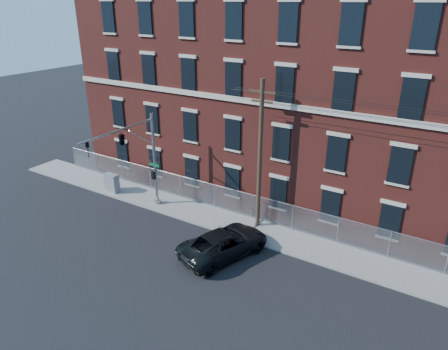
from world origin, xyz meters
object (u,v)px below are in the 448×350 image
at_px(pickup_truck, 224,243).
at_px(utility_cabinet, 112,183).
at_px(traffic_signal_mast, 130,146).
at_px(utility_pole_near, 260,154).

height_order(pickup_truck, utility_cabinet, pickup_truck).
bearing_deg(utility_cabinet, traffic_signal_mast, -23.01).
height_order(traffic_signal_mast, utility_pole_near, utility_pole_near).
xyz_separation_m(pickup_truck, utility_cabinet, (-12.32, 2.70, 0.05)).
distance_m(utility_pole_near, pickup_truck, 6.11).
bearing_deg(utility_pole_near, utility_cabinet, -173.60).
height_order(traffic_signal_mast, utility_cabinet, traffic_signal_mast).
bearing_deg(pickup_truck, utility_cabinet, 6.85).
xyz_separation_m(traffic_signal_mast, pickup_truck, (7.84, -0.68, -4.58)).
distance_m(traffic_signal_mast, utility_pole_near, 8.70).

